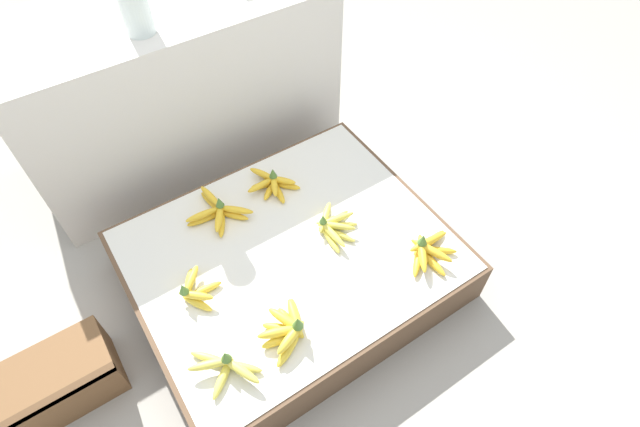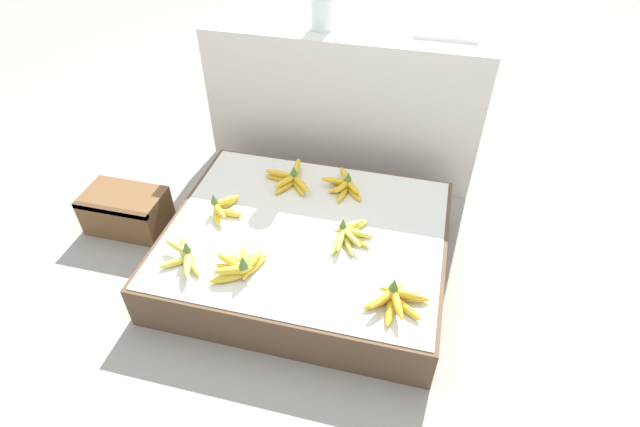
# 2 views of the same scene
# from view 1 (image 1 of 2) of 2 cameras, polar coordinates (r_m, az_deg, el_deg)

# --- Properties ---
(ground_plane) EXTENTS (10.00, 10.00, 0.00)m
(ground_plane) POSITION_cam_1_polar(r_m,az_deg,el_deg) (1.96, -3.18, -7.39)
(ground_plane) COLOR gray
(display_platform) EXTENTS (1.11, 0.92, 0.20)m
(display_platform) POSITION_cam_1_polar(r_m,az_deg,el_deg) (1.88, -3.31, -5.83)
(display_platform) COLOR brown
(display_platform) RESTS_ON ground_plane
(back_vendor_table) EXTENTS (1.31, 0.56, 0.72)m
(back_vendor_table) POSITION_cam_1_polar(r_m,az_deg,el_deg) (2.27, -15.93, 13.95)
(back_vendor_table) COLOR beige
(back_vendor_table) RESTS_ON ground_plane
(wooden_crate) EXTENTS (0.35, 0.21, 0.18)m
(wooden_crate) POSITION_cam_1_polar(r_m,az_deg,el_deg) (1.88, -27.61, -16.57)
(wooden_crate) COLOR brown
(wooden_crate) RESTS_ON ground_plane
(banana_bunch_front_left) EXTENTS (0.20, 0.22, 0.10)m
(banana_bunch_front_left) POSITION_cam_1_polar(r_m,az_deg,el_deg) (1.59, -10.79, -16.80)
(banana_bunch_front_left) COLOR #DBCC4C
(banana_bunch_front_left) RESTS_ON display_platform
(banana_bunch_front_midleft) EXTENTS (0.18, 0.19, 0.11)m
(banana_bunch_front_midleft) POSITION_cam_1_polar(r_m,az_deg,el_deg) (1.61, -3.67, -12.99)
(banana_bunch_front_midleft) COLOR gold
(banana_bunch_front_midleft) RESTS_ON display_platform
(banana_bunch_front_right) EXTENTS (0.23, 0.18, 0.10)m
(banana_bunch_front_right) POSITION_cam_1_polar(r_m,az_deg,el_deg) (1.80, 12.17, -4.12)
(banana_bunch_front_right) COLOR gold
(banana_bunch_front_right) RESTS_ON display_platform
(banana_bunch_middle_left) EXTENTS (0.15, 0.20, 0.10)m
(banana_bunch_middle_left) POSITION_cam_1_polar(r_m,az_deg,el_deg) (1.72, -14.16, -8.49)
(banana_bunch_middle_left) COLOR gold
(banana_bunch_middle_left) RESTS_ON display_platform
(banana_bunch_middle_midright) EXTENTS (0.16, 0.22, 0.09)m
(banana_bunch_middle_midright) POSITION_cam_1_polar(r_m,az_deg,el_deg) (1.83, 1.39, -1.37)
(banana_bunch_middle_midright) COLOR #DBCC4C
(banana_bunch_middle_midright) RESTS_ON display_platform
(banana_bunch_back_midleft) EXTENTS (0.24, 0.25, 0.10)m
(banana_bunch_back_midleft) POSITION_cam_1_polar(r_m,az_deg,el_deg) (1.90, -11.65, 0.22)
(banana_bunch_back_midleft) COLOR gold
(banana_bunch_back_midleft) RESTS_ON display_platform
(banana_bunch_back_midright) EXTENTS (0.20, 0.22, 0.09)m
(banana_bunch_back_midright) POSITION_cam_1_polar(r_m,az_deg,el_deg) (1.96, -5.50, 3.45)
(banana_bunch_back_midright) COLOR gold
(banana_bunch_back_midright) RESTS_ON display_platform
(glass_jar) EXTENTS (0.11, 0.11, 0.20)m
(glass_jar) POSITION_cam_1_polar(r_m,az_deg,el_deg) (1.89, -20.52, 21.46)
(glass_jar) COLOR silver
(glass_jar) RESTS_ON back_vendor_table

